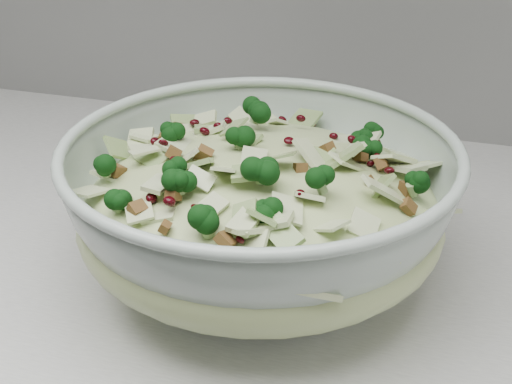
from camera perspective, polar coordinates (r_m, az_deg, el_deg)
mixing_bowl at (r=0.61m, az=0.34°, el=-1.51°), size 0.39×0.39×0.13m
salad at (r=0.60m, az=0.35°, el=0.30°), size 0.40×0.40×0.14m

